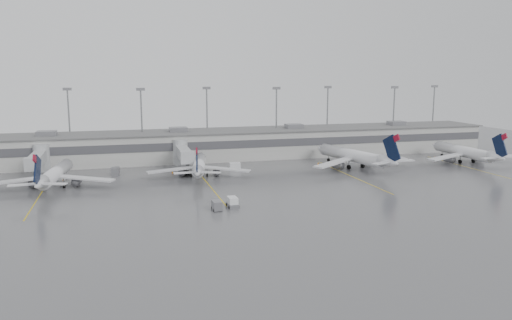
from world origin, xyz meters
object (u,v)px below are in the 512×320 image
object	(u,v)px
jet_mid_left	(199,165)
baggage_tug	(232,203)
jet_far_left	(54,174)
jet_far_right	(466,152)
jet_mid_right	(355,156)

from	to	relation	value
jet_mid_left	baggage_tug	size ratio (longest dim) A/B	8.98
jet_far_left	jet_far_right	world-z (taller)	jet_far_right
jet_far_left	jet_mid_right	distance (m)	73.20
jet_far_left	jet_far_right	bearing A→B (deg)	8.36
jet_far_left	baggage_tug	xyz separation A→B (m)	(33.75, -26.04, -2.21)
jet_mid_right	jet_far_right	size ratio (longest dim) A/B	1.06
jet_mid_left	baggage_tug	bearing A→B (deg)	-76.15
jet_far_left	jet_mid_right	world-z (taller)	jet_mid_right
jet_mid_right	jet_far_right	world-z (taller)	jet_mid_right
jet_mid_right	baggage_tug	world-z (taller)	jet_mid_right
jet_far_left	jet_mid_left	size ratio (longest dim) A/B	1.07
jet_far_left	jet_mid_right	bearing A→B (deg)	9.59
jet_far_right	baggage_tug	xyz separation A→B (m)	(-72.88, -28.46, -2.36)
jet_far_left	baggage_tug	world-z (taller)	jet_far_left
jet_mid_left	baggage_tug	xyz separation A→B (m)	(1.53, -29.57, -2.04)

